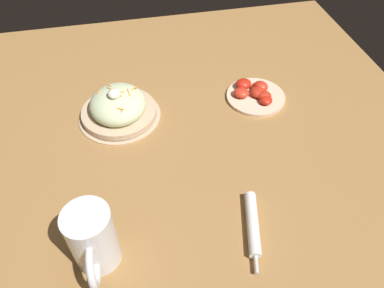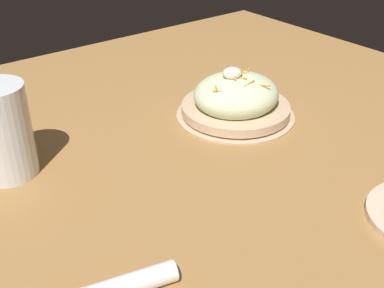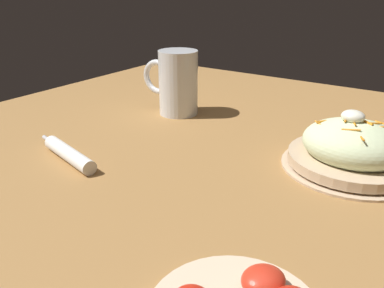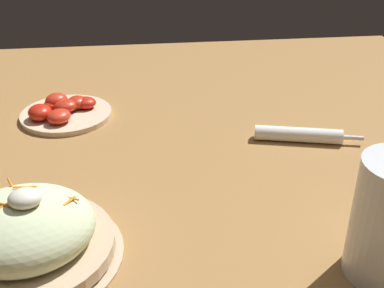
{
  "view_description": "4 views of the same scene",
  "coord_description": "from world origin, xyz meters",
  "views": [
    {
      "loc": [
        -0.65,
        0.11,
        0.72
      ],
      "look_at": [
        -0.04,
        -0.02,
        0.05
      ],
      "focal_mm": 34.45,
      "sensor_mm": 36.0,
      "label": 1
    },
    {
      "loc": [
        -0.44,
        -0.47,
        0.44
      ],
      "look_at": [
        -0.05,
        0.02,
        0.07
      ],
      "focal_mm": 45.29,
      "sensor_mm": 36.0,
      "label": 2
    },
    {
      "loc": [
        0.28,
        -0.51,
        0.3
      ],
      "look_at": [
        -0.06,
        -0.02,
        0.05
      ],
      "focal_mm": 36.6,
      "sensor_mm": 36.0,
      "label": 3
    },
    {
      "loc": [
        0.01,
        0.64,
        0.42
      ],
      "look_at": [
        -0.06,
        -0.0,
        0.06
      ],
      "focal_mm": 46.29,
      "sensor_mm": 36.0,
      "label": 4
    }
  ],
  "objects": [
    {
      "name": "beer_mug",
      "position": [
        -0.27,
        0.23,
        0.07
      ],
      "size": [
        0.15,
        0.09,
        0.15
      ],
      "color": "white",
      "rests_on": "ground_plane"
    },
    {
      "name": "ground_plane",
      "position": [
        0.0,
        0.0,
        0.0
      ],
      "size": [
        1.43,
        1.43,
        0.0
      ],
      "primitive_type": "plane",
      "color": "#9E703D"
    },
    {
      "name": "salad_plate",
      "position": [
        0.16,
        0.15,
        0.03
      ],
      "size": [
        0.23,
        0.23,
        0.1
      ],
      "color": "#D1B28E",
      "rests_on": "ground_plane"
    }
  ]
}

